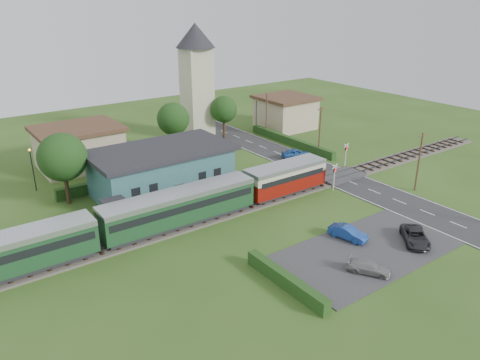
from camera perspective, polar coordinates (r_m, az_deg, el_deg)
ground at (r=52.20m, az=6.10°, el=-2.72°), size 120.00×120.00×0.00m
railway_track at (r=53.52m, az=4.69°, el=-1.90°), size 76.00×3.20×0.49m
road at (r=58.87m, az=13.43°, el=-0.29°), size 6.00×70.00×0.05m
car_park at (r=43.93m, az=15.10°, el=-8.33°), size 17.00×9.00×0.08m
crossing_deck at (r=60.01m, az=12.02°, el=0.47°), size 6.20×3.40×0.45m
platform at (r=50.66m, az=-6.37°, el=-3.24°), size 30.00×3.00×0.45m
equipment_hut at (r=47.06m, az=-14.94°, el=-3.86°), size 2.30×2.30×2.55m
station_building at (r=54.49m, az=-9.50°, el=1.23°), size 16.00×9.00×5.30m
train at (r=44.90m, az=-10.91°, el=-4.17°), size 43.20×2.90×3.40m
church_tower at (r=74.09m, az=-5.34°, el=12.87°), size 6.00×6.00×17.60m
house_west at (r=65.26m, az=-19.02°, el=3.86°), size 10.80×8.80×5.50m
house_east at (r=80.99m, az=5.58°, el=8.26°), size 8.80×8.80×5.50m
hedge_carpark at (r=37.62m, az=5.63°, el=-12.11°), size 0.80×9.00×1.20m
hedge_roadside at (r=72.06m, az=6.19°, el=4.73°), size 0.80×18.00×1.20m
hedge_station at (r=59.04m, az=-11.35°, el=0.61°), size 22.00×0.80×1.30m
tree_a at (r=53.11m, az=-20.83°, el=2.61°), size 5.20×5.20×8.00m
tree_b at (r=67.50m, az=-8.15°, el=7.37°), size 4.60×4.60×7.34m
tree_c at (r=74.21m, az=-1.98°, el=8.58°), size 4.20×4.20×6.78m
utility_pole_b at (r=57.52m, az=20.98°, el=2.15°), size 1.40×0.22×7.00m
utility_pole_c at (r=67.07m, az=9.71°, el=5.95°), size 1.40×0.22×7.00m
utility_pole_d at (r=75.67m, az=3.25°, el=8.02°), size 1.40×0.22×7.00m
crossing_signal_near at (r=55.32m, az=11.45°, el=0.80°), size 0.84×0.28×3.28m
crossing_signal_far at (r=63.43m, az=12.80°, el=3.40°), size 0.84×0.28×3.28m
streetlamp_west at (r=59.02m, az=-24.00°, el=1.56°), size 0.30×0.30×5.15m
streetlamp_east at (r=80.71m, az=2.00°, el=8.48°), size 0.30×0.30×5.15m
car_on_road at (r=66.03m, az=6.85°, el=3.23°), size 4.34×3.11×1.37m
car_park_blue at (r=45.20m, az=13.01°, el=-6.28°), size 2.14×3.91×1.22m
car_park_silver at (r=40.50m, az=15.45°, el=-10.20°), size 3.15×3.79×1.04m
car_park_dark at (r=46.32m, az=20.58°, el=-6.45°), size 4.50×4.68×1.24m
pedestrian_near at (r=54.27m, az=1.15°, el=0.01°), size 0.77×0.57×1.94m
pedestrian_far at (r=47.04m, az=-12.82°, el=-4.22°), size 0.96×1.06×1.78m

